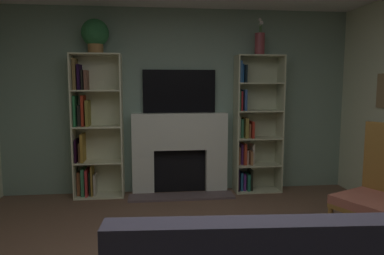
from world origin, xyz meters
name	(u,v)px	position (x,y,z in m)	size (l,w,h in m)	color
wall_back_accent	(179,102)	(0.00, 2.70, 1.28)	(4.99, 0.06, 2.57)	gray
fireplace	(180,151)	(0.00, 2.57, 0.59)	(1.43, 0.50, 1.13)	white
tv	(179,91)	(0.00, 2.64, 1.43)	(1.01, 0.06, 0.60)	black
bookshelf_left	(93,129)	(-1.19, 2.56, 0.92)	(0.66, 0.32, 1.93)	beige
bookshelf_right	(252,128)	(1.03, 2.56, 0.90)	(0.66, 0.32, 1.93)	beige
potted_plant	(95,34)	(-1.11, 2.52, 2.18)	(0.36, 0.36, 0.45)	#A77643
vase_with_flowers	(260,43)	(1.11, 2.52, 2.09)	(0.14, 0.14, 0.49)	#973D45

